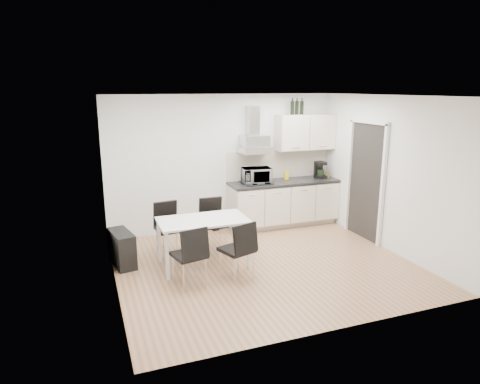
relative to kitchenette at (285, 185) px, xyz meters
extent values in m
plane|color=tan|center=(-1.19, -1.73, -0.83)|extent=(4.50, 4.50, 0.00)
cube|color=white|center=(-1.19, 0.27, 0.47)|extent=(4.50, 0.10, 2.60)
cube|color=white|center=(-1.19, -3.73, 0.47)|extent=(4.50, 0.10, 2.60)
cube|color=white|center=(-3.44, -1.73, 0.47)|extent=(0.10, 4.00, 2.60)
cube|color=white|center=(1.06, -1.73, 0.47)|extent=(0.10, 4.00, 2.60)
plane|color=white|center=(-1.19, -1.73, 1.77)|extent=(4.50, 4.50, 0.00)
cube|color=white|center=(1.02, -1.18, 0.22)|extent=(0.08, 1.04, 2.10)
cube|color=beige|center=(-0.04, 0.01, -0.78)|extent=(2.16, 0.52, 0.10)
cube|color=beige|center=(-0.04, -0.03, -0.35)|extent=(2.20, 0.60, 0.76)
cube|color=black|center=(-0.04, -0.04, 0.07)|extent=(2.22, 0.64, 0.04)
cube|color=beige|center=(-0.04, 0.25, 0.38)|extent=(2.20, 0.02, 0.58)
cube|color=beige|center=(0.46, 0.09, 1.02)|extent=(1.20, 0.35, 0.70)
cube|color=silver|center=(-0.64, 0.05, 0.82)|extent=(0.60, 0.46, 0.30)
cube|color=silver|center=(-0.64, 0.16, 1.27)|extent=(0.22, 0.20, 0.55)
imported|color=silver|center=(-0.64, -0.05, 0.27)|extent=(0.58, 0.37, 0.37)
cube|color=yellow|center=(0.06, 0.07, 0.18)|extent=(0.08, 0.04, 0.18)
cylinder|color=brown|center=(0.89, -0.08, 0.14)|extent=(0.04, 0.04, 0.11)
cylinder|color=#4C6626|center=(0.95, -0.08, 0.14)|extent=(0.04, 0.04, 0.11)
cylinder|color=black|center=(0.16, 0.09, 1.53)|extent=(0.07, 0.07, 0.32)
cylinder|color=black|center=(0.26, 0.09, 1.53)|extent=(0.07, 0.07, 0.32)
cylinder|color=black|center=(0.37, 0.09, 1.53)|extent=(0.07, 0.07, 0.32)
cube|color=white|center=(-2.08, -1.41, -0.10)|extent=(1.36, 0.79, 0.03)
cube|color=white|center=(-2.71, -1.75, -0.47)|extent=(0.05, 0.05, 0.72)
cube|color=white|center=(-1.46, -1.76, -0.47)|extent=(0.05, 0.05, 0.72)
cube|color=white|center=(-2.71, -1.07, -0.47)|extent=(0.05, 0.05, 0.72)
cube|color=white|center=(-1.45, -1.08, -0.47)|extent=(0.05, 0.05, 0.72)
cube|color=black|center=(-3.28, -0.97, -0.56)|extent=(0.40, 0.70, 0.55)
cube|color=gold|center=(-3.14, -0.97, -0.36)|extent=(0.13, 0.58, 0.09)
cube|color=black|center=(-1.40, 0.17, -0.69)|extent=(0.19, 0.18, 0.28)
camera|label=1|loc=(-3.73, -7.48, 1.89)|focal=32.00mm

